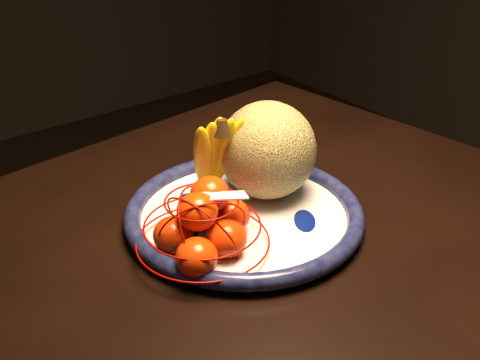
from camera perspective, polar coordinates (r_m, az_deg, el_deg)
dining_table at (r=0.86m, az=-8.58°, el=-14.05°), size 1.50×1.00×0.71m
fruit_bowl at (r=0.92m, az=0.38°, el=-3.28°), size 0.36×0.36×0.03m
cantaloupe at (r=0.94m, az=2.61°, el=2.85°), size 0.15×0.15×0.15m
banana_bunch at (r=0.92m, az=-2.50°, el=2.55°), size 0.11×0.10×0.16m
mandarin_bag at (r=0.83m, az=-3.42°, el=-4.23°), size 0.24×0.24×0.12m
price_tag at (r=0.81m, az=-1.83°, el=-1.51°), size 0.08×0.05×0.01m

